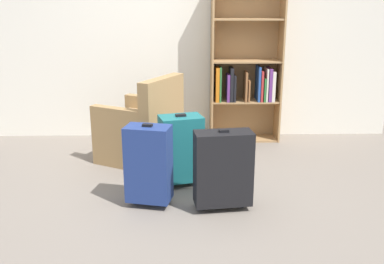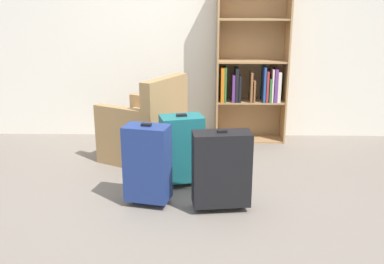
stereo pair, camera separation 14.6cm
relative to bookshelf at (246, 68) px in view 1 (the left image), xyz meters
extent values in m
plane|color=slate|center=(-0.80, -1.78, -0.88)|extent=(9.13, 9.13, 0.00)
cube|color=silver|center=(-0.80, 0.20, 0.42)|extent=(5.22, 0.10, 2.60)
cube|color=#A87F51|center=(-0.41, -0.03, 0.07)|extent=(0.02, 0.33, 1.90)
cube|color=#A87F51|center=(0.40, -0.03, 0.07)|extent=(0.02, 0.33, 1.90)
cube|color=#A87F51|center=(0.00, 0.12, 0.07)|extent=(0.82, 0.02, 1.90)
cube|color=#A87F51|center=(0.00, -0.03, -0.87)|extent=(0.78, 0.31, 0.02)
cube|color=#A87F51|center=(0.00, -0.03, -0.39)|extent=(0.78, 0.31, 0.02)
cube|color=#A87F51|center=(0.00, -0.03, 0.08)|extent=(0.78, 0.31, 0.02)
cube|color=#A87F51|center=(0.00, -0.03, 0.56)|extent=(0.78, 0.31, 0.02)
cube|color=orange|center=(-0.35, -0.09, -0.18)|extent=(0.04, 0.20, 0.40)
cube|color=#2D7238|center=(-0.31, -0.09, -0.18)|extent=(0.02, 0.20, 0.40)
cube|color=#66337F|center=(-0.22, -0.09, -0.22)|extent=(0.03, 0.20, 0.32)
cube|color=black|center=(-0.18, -0.06, -0.18)|extent=(0.04, 0.24, 0.39)
cube|color=black|center=(-0.14, -0.07, -0.23)|extent=(0.03, 0.23, 0.31)
cube|color=brown|center=(-0.01, -0.07, -0.21)|extent=(0.02, 0.23, 0.35)
cube|color=brown|center=(0.02, -0.08, -0.26)|extent=(0.02, 0.21, 0.25)
cube|color=#264C99|center=(0.14, -0.05, -0.18)|extent=(0.03, 0.27, 0.41)
cube|color=#B22D2D|center=(0.17, -0.06, -0.20)|extent=(0.03, 0.25, 0.36)
cube|color=#2D7238|center=(0.21, -0.06, -0.24)|extent=(0.02, 0.25, 0.28)
cube|color=silver|center=(0.23, -0.05, -0.19)|extent=(0.02, 0.27, 0.38)
cube|color=#66337F|center=(0.27, -0.06, -0.19)|extent=(0.04, 0.24, 0.39)
cube|color=silver|center=(0.31, -0.08, -0.21)|extent=(0.04, 0.21, 0.35)
cube|color=#9E7A4C|center=(-1.21, -0.71, -0.68)|extent=(0.95, 0.95, 0.40)
cube|color=tan|center=(-1.21, -0.71, -0.44)|extent=(0.75, 0.71, 0.08)
cube|color=#9E7A4C|center=(-0.96, -0.85, -0.23)|extent=(0.44, 0.67, 0.50)
cube|color=#9E7A4C|center=(-1.07, -0.45, -0.37)|extent=(0.66, 0.42, 0.22)
cube|color=#9E7A4C|center=(-1.35, -0.98, -0.37)|extent=(0.66, 0.42, 0.22)
cylinder|color=#1959A5|center=(-0.70, -0.67, -0.83)|extent=(0.08, 0.08, 0.10)
torus|color=#1959A5|center=(-0.65, -0.67, -0.82)|extent=(0.06, 0.01, 0.06)
cube|color=#19666B|center=(-0.77, -1.39, -0.53)|extent=(0.43, 0.34, 0.60)
cube|color=black|center=(-0.77, -1.39, -0.22)|extent=(0.10, 0.07, 0.02)
cylinder|color=black|center=(-0.89, -1.43, -0.85)|extent=(0.06, 0.06, 0.05)
cylinder|color=black|center=(-0.64, -1.36, -0.85)|extent=(0.06, 0.06, 0.05)
cube|color=black|center=(-0.43, -1.90, -0.52)|extent=(0.48, 0.26, 0.60)
cube|color=black|center=(-0.43, -1.90, -0.21)|extent=(0.08, 0.05, 0.02)
cylinder|color=black|center=(-0.59, -1.92, -0.85)|extent=(0.06, 0.06, 0.05)
cylinder|color=black|center=(-0.27, -1.88, -0.85)|extent=(0.06, 0.06, 0.05)
cube|color=navy|center=(-1.03, -1.82, -0.51)|extent=(0.39, 0.29, 0.63)
cube|color=black|center=(-1.03, -1.82, -0.19)|extent=(0.09, 0.06, 0.02)
cylinder|color=black|center=(-1.15, -1.79, -0.85)|extent=(0.06, 0.06, 0.05)
cylinder|color=black|center=(-0.91, -1.85, -0.85)|extent=(0.06, 0.06, 0.05)
camera|label=1|loc=(-0.75, -5.10, 0.74)|focal=40.41mm
camera|label=2|loc=(-0.60, -5.10, 0.74)|focal=40.41mm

